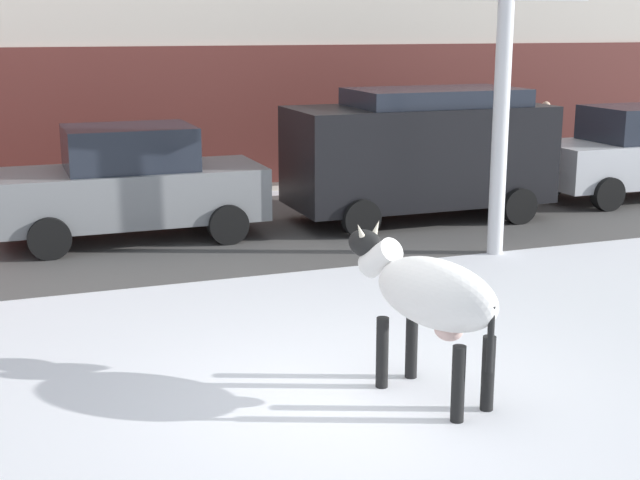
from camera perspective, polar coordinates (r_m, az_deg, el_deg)
ground_plane at (r=8.38m, az=1.92°, el=-10.32°), size 120.00×120.00×0.00m
road_strip at (r=14.96m, az=-8.57°, el=0.34°), size 60.00×5.60×0.01m
cow_holstein at (r=8.23m, az=7.20°, el=-3.45°), size 1.01×1.93×1.54m
car_grey_sedan at (r=14.66m, az=-12.00°, el=3.53°), size 4.20×1.98×1.84m
car_black_van at (r=15.89m, az=6.43°, el=5.72°), size 4.60×2.13×2.32m
car_silver_sedan at (r=18.97m, az=19.71°, el=5.26°), size 4.20×1.98×1.84m
pedestrian_near_billboard at (r=20.96m, az=14.15°, el=6.29°), size 0.36×0.24×1.73m
pedestrian_by_cars at (r=20.30m, az=11.28°, el=6.21°), size 0.36×0.24×1.73m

